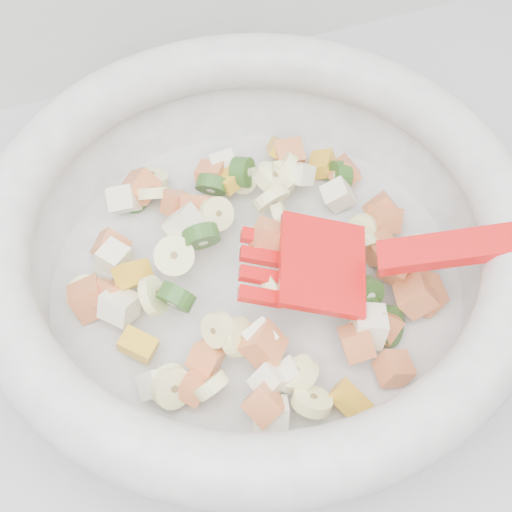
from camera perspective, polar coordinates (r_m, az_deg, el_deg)
name	(u,v)px	position (r m, az deg, el deg)	size (l,w,h in m)	color
counter	(406,470)	(1.01, 10.85, -15.03)	(2.00, 0.60, 0.90)	#A6A7AC
mixing_bowl	(257,248)	(0.52, 0.08, 0.60)	(0.45, 0.37, 0.13)	silver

